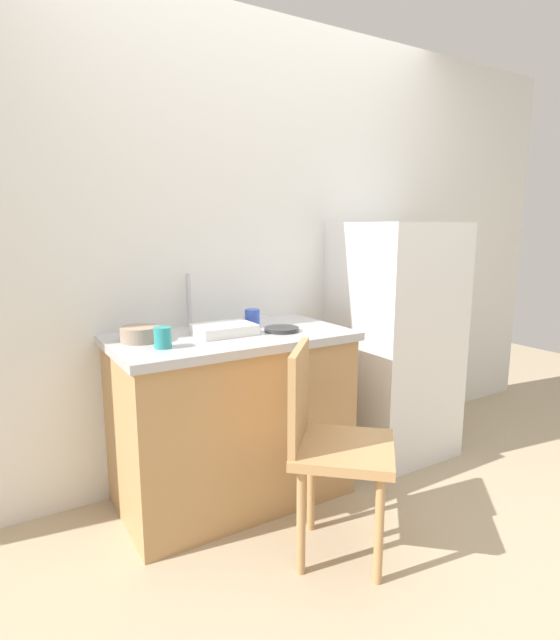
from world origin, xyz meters
The scene contains 12 objects.
ground_plane centered at (0.00, 0.00, 0.00)m, with size 8.00×8.00×0.00m, color tan.
back_wall centered at (0.00, 1.00, 1.23)m, with size 4.80×0.10×2.46m, color silver.
cabinet_base centered at (-0.31, 0.65, 0.41)m, with size 1.10×0.60×0.81m, color tan.
countertop centered at (-0.31, 0.65, 0.83)m, with size 1.14×0.64×0.04m, color #B7B7BC.
faucet centered at (-0.42, 0.90, 0.99)m, with size 0.02×0.02×0.27m, color #B7B7BC.
refrigerator centered at (0.77, 0.65, 0.69)m, with size 0.60×0.60×1.38m, color white.
chair centered at (-0.18, 0.04, 0.50)m, with size 0.57×0.57×0.89m.
dish_tray centered at (-0.35, 0.64, 0.88)m, with size 0.28×0.20×0.05m, color white.
terracotta_bowl centered at (-0.73, 0.71, 0.88)m, with size 0.17×0.17×0.07m, color gray.
hotplate centered at (-0.07, 0.57, 0.86)m, with size 0.17×0.17×0.02m, color #2D2D2D.
cup_blue centered at (-0.14, 0.74, 0.90)m, with size 0.08×0.08×0.09m, color blue.
cup_teal centered at (-0.68, 0.54, 0.90)m, with size 0.07×0.07×0.09m, color teal.
Camera 1 is at (-1.35, -1.49, 1.36)m, focal length 28.19 mm.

